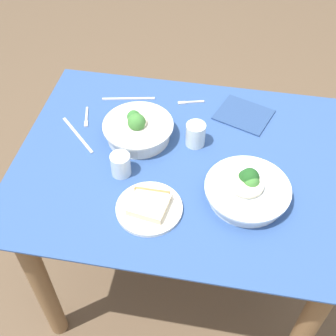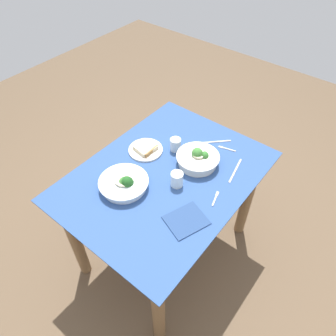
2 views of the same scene
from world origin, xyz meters
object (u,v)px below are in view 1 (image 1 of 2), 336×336
broccoli_bowl_near (138,129)px  water_glass_center (196,134)px  napkin_folded_upper (244,115)px  water_glass_side (121,165)px  fork_by_far_bowl (190,102)px  bread_side_plate (149,207)px  table_knife_right (128,99)px  fork_by_near_bowl (86,118)px  broccoli_bowl_far (247,190)px  table_knife_left (78,135)px

broccoli_bowl_near → water_glass_center: (-0.20, -0.00, 0.00)m
water_glass_center → napkin_folded_upper: (-0.15, -0.18, -0.04)m
water_glass_side → fork_by_far_bowl: bearing=-113.2°
bread_side_plate → table_knife_right: (0.18, -0.49, -0.01)m
broccoli_bowl_near → bread_side_plate: (-0.10, 0.30, -0.02)m
fork_by_near_bowl → fork_by_far_bowl: bearing=98.7°
broccoli_bowl_near → napkin_folded_upper: broccoli_bowl_near is taller
table_knife_right → napkin_folded_upper: bearing=-13.6°
broccoli_bowl_far → napkin_folded_upper: broccoli_bowl_far is taller
broccoli_bowl_near → table_knife_left: 0.22m
fork_by_near_bowl → bread_side_plate: bearing=25.9°
fork_by_near_bowl → napkin_folded_upper: size_ratio=0.57×
bread_side_plate → water_glass_center: size_ratio=2.40×
fork_by_far_bowl → water_glass_center: bearing=87.1°
water_glass_center → fork_by_far_bowl: size_ratio=0.85×
broccoli_bowl_near → fork_by_far_bowl: bearing=-124.5°
broccoli_bowl_far → fork_by_far_bowl: bearing=-60.3°
table_knife_left → water_glass_side: bearing=-171.5°
water_glass_side → table_knife_right: size_ratio=0.38×
fork_by_near_bowl → table_knife_right: (-0.12, -0.13, -0.00)m
water_glass_side → fork_by_far_bowl: size_ratio=0.78×
water_glass_side → table_knife_left: size_ratio=0.36×
water_glass_side → fork_by_far_bowl: water_glass_side is taller
broccoli_bowl_near → bread_side_plate: 0.32m
broccoli_bowl_far → broccoli_bowl_near: broccoli_bowl_near is taller
bread_side_plate → fork_by_far_bowl: bread_side_plate is taller
fork_by_far_bowl → broccoli_bowl_far: bearing=103.7°
fork_by_far_bowl → table_knife_left: size_ratio=0.46×
broccoli_bowl_near → table_knife_right: bearing=-66.9°
table_knife_right → fork_by_near_bowl: bearing=-144.4°
broccoli_bowl_far → water_glass_center: broccoli_bowl_far is taller
broccoli_bowl_far → broccoli_bowl_near: 0.43m
napkin_folded_upper → broccoli_bowl_far: bearing=94.8°
fork_by_far_bowl → table_knife_right: bearing=-11.1°
table_knife_right → napkin_folded_upper: (-0.44, 0.02, 0.00)m
broccoli_bowl_far → table_knife_right: bearing=-40.0°
table_knife_left → fork_by_far_bowl: bearing=-101.2°
water_glass_center → table_knife_left: (0.41, 0.03, -0.04)m
fork_by_far_bowl → napkin_folded_upper: bearing=154.1°
broccoli_bowl_near → fork_by_near_bowl: bearing=-16.7°
table_knife_right → water_glass_side: bearing=-91.3°
fork_by_far_bowl → fork_by_near_bowl: bearing=7.3°
water_glass_center → fork_by_near_bowl: bearing=-8.1°
water_glass_center → napkin_folded_upper: size_ratio=0.45×
broccoli_bowl_far → table_knife_right: 0.61m
table_knife_right → water_glass_center: bearing=-45.7°
fork_by_far_bowl → fork_by_near_bowl: (0.36, 0.15, -0.00)m
bread_side_plate → water_glass_center: bearing=-107.6°
water_glass_center → fork_by_far_bowl: bearing=-76.9°
broccoli_bowl_near → fork_by_near_bowl: (0.21, -0.06, -0.03)m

